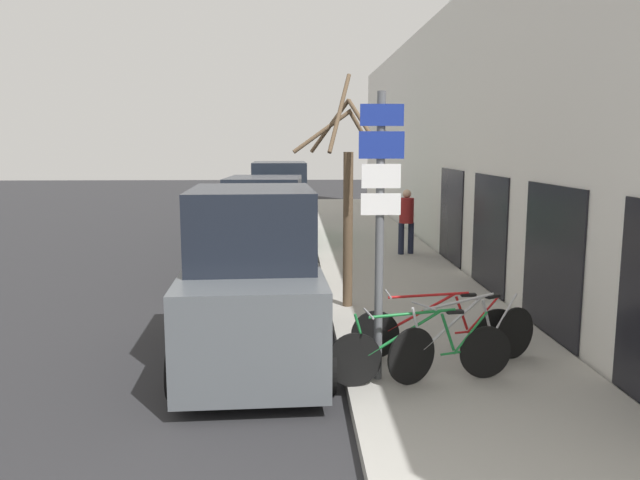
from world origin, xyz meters
TOP-DOWN VIEW (x-y plane):
  - ground_plane at (0.00, 11.20)m, footprint 80.00×80.00m
  - sidewalk_curb at (2.60, 14.00)m, footprint 3.20×32.00m
  - building_facade at (4.35, 13.92)m, footprint 0.23×32.00m
  - signpost at (1.40, 4.42)m, footprint 0.53×0.12m
  - bicycle_0 at (1.90, 4.29)m, footprint 2.29×0.47m
  - bicycle_1 at (2.55, 4.66)m, footprint 2.19×1.23m
  - bicycle_2 at (2.30, 5.19)m, footprint 2.33×0.44m
  - parked_car_0 at (-0.19, 5.55)m, footprint 2.14×4.19m
  - parked_car_1 at (-0.28, 11.08)m, footprint 2.13×4.18m
  - parked_car_2 at (-0.06, 16.04)m, footprint 2.03×4.55m
  - parked_car_3 at (-0.14, 21.25)m, footprint 2.14×4.73m
  - pedestrian_near at (3.32, 13.24)m, footprint 0.43×0.38m
  - street_tree at (1.29, 7.90)m, footprint 1.48×1.49m

SIDE VIEW (x-z plane):
  - ground_plane at x=0.00m, z-range 0.00..0.00m
  - sidewalk_curb at x=2.60m, z-range 0.00..0.15m
  - bicycle_2 at x=2.30m, z-range 0.09..0.99m
  - bicycle_0 at x=1.90m, z-range 0.08..0.99m
  - bicycle_1 at x=2.55m, z-range 0.08..1.04m
  - parked_car_3 at x=-0.14m, z-range -0.12..2.21m
  - parked_car_1 at x=-0.28m, z-range -0.10..2.20m
  - parked_car_0 at x=-0.19m, z-range -0.13..2.30m
  - parked_car_2 at x=-0.06m, z-range -0.13..2.36m
  - pedestrian_near at x=3.32m, z-range 0.28..1.98m
  - street_tree at x=1.29m, z-range -0.03..4.02m
  - signpost at x=1.40m, z-range 0.38..3.84m
  - building_facade at x=4.35m, z-range -0.03..6.47m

